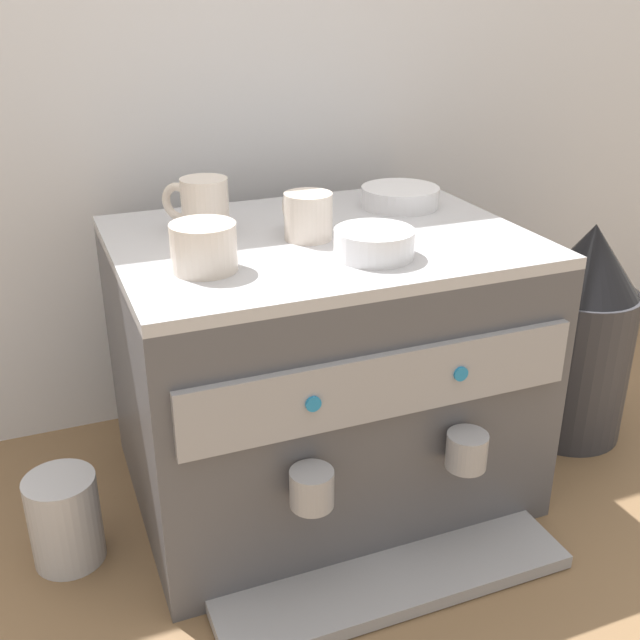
{
  "coord_description": "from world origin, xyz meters",
  "views": [
    {
      "loc": [
        -0.39,
        -0.97,
        0.76
      ],
      "look_at": [
        0.0,
        0.0,
        0.29
      ],
      "focal_mm": 42.5,
      "sensor_mm": 36.0,
      "label": 1
    }
  ],
  "objects_px": {
    "espresso_machine": "(321,368)",
    "ceramic_cup_2": "(307,215)",
    "milk_pitcher": "(65,519)",
    "ceramic_cup_0": "(204,246)",
    "ceramic_bowl_0": "(400,197)",
    "ceramic_bowl_1": "(374,244)",
    "ceramic_cup_1": "(203,206)",
    "coffee_grinder": "(579,336)"
  },
  "relations": [
    {
      "from": "ceramic_cup_1",
      "to": "ceramic_cup_2",
      "type": "bearing_deg",
      "value": -30.4
    },
    {
      "from": "ceramic_cup_2",
      "to": "ceramic_cup_0",
      "type": "bearing_deg",
      "value": -156.5
    },
    {
      "from": "ceramic_cup_2",
      "to": "milk_pitcher",
      "type": "xyz_separation_m",
      "value": [
        -0.38,
        -0.04,
        -0.39
      ]
    },
    {
      "from": "ceramic_cup_0",
      "to": "coffee_grinder",
      "type": "bearing_deg",
      "value": 4.07
    },
    {
      "from": "coffee_grinder",
      "to": "ceramic_cup_2",
      "type": "bearing_deg",
      "value": 177.18
    },
    {
      "from": "ceramic_cup_2",
      "to": "ceramic_bowl_1",
      "type": "distance_m",
      "value": 0.12
    },
    {
      "from": "ceramic_cup_0",
      "to": "milk_pitcher",
      "type": "xyz_separation_m",
      "value": [
        -0.22,
        0.03,
        -0.39
      ]
    },
    {
      "from": "ceramic_bowl_0",
      "to": "ceramic_cup_2",
      "type": "bearing_deg",
      "value": -153.58
    },
    {
      "from": "ceramic_cup_1",
      "to": "milk_pitcher",
      "type": "relative_size",
      "value": 0.71
    },
    {
      "from": "coffee_grinder",
      "to": "espresso_machine",
      "type": "bearing_deg",
      "value": 177.08
    },
    {
      "from": "ceramic_cup_0",
      "to": "ceramic_bowl_0",
      "type": "bearing_deg",
      "value": 25.11
    },
    {
      "from": "ceramic_cup_0",
      "to": "ceramic_cup_2",
      "type": "relative_size",
      "value": 1.1
    },
    {
      "from": "ceramic_cup_2",
      "to": "ceramic_bowl_0",
      "type": "height_order",
      "value": "ceramic_cup_2"
    },
    {
      "from": "ceramic_cup_2",
      "to": "milk_pitcher",
      "type": "bearing_deg",
      "value": -174.13
    },
    {
      "from": "milk_pitcher",
      "to": "ceramic_cup_2",
      "type": "bearing_deg",
      "value": 5.87
    },
    {
      "from": "espresso_machine",
      "to": "ceramic_cup_1",
      "type": "relative_size",
      "value": 6.09
    },
    {
      "from": "ceramic_cup_0",
      "to": "ceramic_bowl_1",
      "type": "bearing_deg",
      "value": -9.43
    },
    {
      "from": "espresso_machine",
      "to": "ceramic_bowl_0",
      "type": "bearing_deg",
      "value": 29.21
    },
    {
      "from": "ceramic_bowl_1",
      "to": "coffee_grinder",
      "type": "relative_size",
      "value": 0.27
    },
    {
      "from": "espresso_machine",
      "to": "ceramic_cup_0",
      "type": "xyz_separation_m",
      "value": [
        -0.19,
        -0.07,
        0.24
      ]
    },
    {
      "from": "ceramic_cup_0",
      "to": "ceramic_bowl_0",
      "type": "relative_size",
      "value": 0.91
    },
    {
      "from": "ceramic_cup_1",
      "to": "coffee_grinder",
      "type": "distance_m",
      "value": 0.69
    },
    {
      "from": "espresso_machine",
      "to": "coffee_grinder",
      "type": "distance_m",
      "value": 0.48
    },
    {
      "from": "ceramic_bowl_1",
      "to": "ceramic_bowl_0",
      "type": "bearing_deg",
      "value": 54.87
    },
    {
      "from": "ceramic_cup_1",
      "to": "milk_pitcher",
      "type": "xyz_separation_m",
      "value": [
        -0.25,
        -0.12,
        -0.4
      ]
    },
    {
      "from": "ceramic_cup_1",
      "to": "coffee_grinder",
      "type": "relative_size",
      "value": 0.24
    },
    {
      "from": "espresso_machine",
      "to": "ceramic_cup_0",
      "type": "relative_size",
      "value": 5.11
    },
    {
      "from": "ceramic_cup_1",
      "to": "ceramic_bowl_1",
      "type": "xyz_separation_m",
      "value": [
        0.18,
        -0.19,
        -0.02
      ]
    },
    {
      "from": "ceramic_bowl_1",
      "to": "ceramic_cup_2",
      "type": "bearing_deg",
      "value": 116.36
    },
    {
      "from": "espresso_machine",
      "to": "ceramic_cup_2",
      "type": "distance_m",
      "value": 0.25
    },
    {
      "from": "ceramic_cup_2",
      "to": "coffee_grinder",
      "type": "height_order",
      "value": "ceramic_cup_2"
    },
    {
      "from": "ceramic_bowl_0",
      "to": "ceramic_bowl_1",
      "type": "height_order",
      "value": "ceramic_bowl_1"
    },
    {
      "from": "ceramic_cup_2",
      "to": "ceramic_bowl_1",
      "type": "relative_size",
      "value": 0.97
    },
    {
      "from": "ceramic_cup_2",
      "to": "ceramic_cup_1",
      "type": "bearing_deg",
      "value": 149.6
    },
    {
      "from": "coffee_grinder",
      "to": "ceramic_bowl_1",
      "type": "bearing_deg",
      "value": -169.36
    },
    {
      "from": "milk_pitcher",
      "to": "ceramic_cup_0",
      "type": "bearing_deg",
      "value": -8.58
    },
    {
      "from": "ceramic_bowl_0",
      "to": "milk_pitcher",
      "type": "bearing_deg",
      "value": -166.61
    },
    {
      "from": "espresso_machine",
      "to": "ceramic_bowl_0",
      "type": "relative_size",
      "value": 4.65
    },
    {
      "from": "espresso_machine",
      "to": "coffee_grinder",
      "type": "xyz_separation_m",
      "value": [
        0.48,
        -0.02,
        -0.02
      ]
    },
    {
      "from": "ceramic_cup_0",
      "to": "ceramic_cup_2",
      "type": "distance_m",
      "value": 0.18
    },
    {
      "from": "milk_pitcher",
      "to": "espresso_machine",
      "type": "bearing_deg",
      "value": 5.52
    },
    {
      "from": "ceramic_cup_1",
      "to": "ceramic_cup_2",
      "type": "relative_size",
      "value": 0.93
    }
  ]
}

